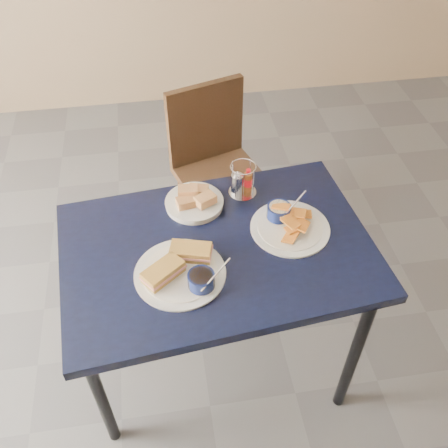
{
  "coord_description": "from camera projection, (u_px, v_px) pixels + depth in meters",
  "views": [
    {
      "loc": [
        -0.09,
        -0.95,
        2.06
      ],
      "look_at": [
        0.1,
        0.27,
        0.82
      ],
      "focal_mm": 40.0,
      "sensor_mm": 36.0,
      "label": 1
    }
  ],
  "objects": [
    {
      "name": "plantain_plate",
      "position": [
        287.0,
        222.0,
        1.83
      ],
      "size": [
        0.29,
        0.29,
        0.12
      ],
      "color": "white",
      "rests_on": "dining_table"
    },
    {
      "name": "dining_table",
      "position": [
        218.0,
        260.0,
        1.82
      ],
      "size": [
        1.16,
        0.84,
        0.75
      ],
      "color": "black",
      "rests_on": "ground"
    },
    {
      "name": "ground",
      "position": [
        210.0,
        406.0,
        2.13
      ],
      "size": [
        6.0,
        6.0,
        0.0
      ],
      "primitive_type": "plane",
      "color": "#4D4D52",
      "rests_on": "ground"
    },
    {
      "name": "condiment_caddy",
      "position": [
        241.0,
        182.0,
        1.93
      ],
      "size": [
        0.11,
        0.11,
        0.14
      ],
      "color": "silver",
      "rests_on": "dining_table"
    },
    {
      "name": "bread_basket",
      "position": [
        194.0,
        201.0,
        1.9
      ],
      "size": [
        0.22,
        0.22,
        0.07
      ],
      "color": "white",
      "rests_on": "dining_table"
    },
    {
      "name": "chair_far",
      "position": [
        219.0,
        156.0,
        2.56
      ],
      "size": [
        0.5,
        0.5,
        0.86
      ],
      "color": "black",
      "rests_on": "ground"
    },
    {
      "name": "sandwich_plate",
      "position": [
        183.0,
        269.0,
        1.67
      ],
      "size": [
        0.32,
        0.31,
        0.12
      ],
      "color": "white",
      "rests_on": "dining_table"
    }
  ]
}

